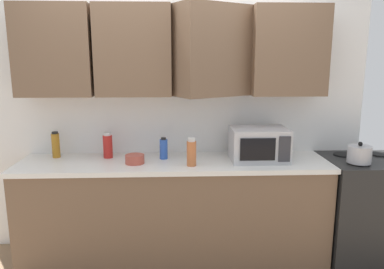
% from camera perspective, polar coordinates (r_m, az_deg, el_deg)
% --- Properties ---
extents(wall_back_with_cabinets, '(3.52, 0.59, 2.60)m').
position_cam_1_polar(wall_back_with_cabinets, '(3.31, -2.89, 8.42)').
color(wall_back_with_cabinets, white).
rests_on(wall_back_with_cabinets, ground_plane).
extents(counter_run, '(2.65, 0.63, 0.90)m').
position_cam_1_polar(counter_run, '(3.34, -2.71, -11.50)').
color(counter_run, brown).
rests_on(counter_run, ground_plane).
extents(stove_range, '(0.76, 0.64, 0.91)m').
position_cam_1_polar(stove_range, '(3.73, 25.08, -10.12)').
color(stove_range, black).
rests_on(stove_range, ground_plane).
extents(kettle, '(0.19, 0.19, 0.18)m').
position_cam_1_polar(kettle, '(3.38, 24.37, -2.78)').
color(kettle, '#B2B2B7').
rests_on(kettle, stove_range).
extents(microwave, '(0.48, 0.37, 0.28)m').
position_cam_1_polar(microwave, '(3.23, 10.23, -1.49)').
color(microwave, '#B7B7BC').
rests_on(microwave, counter_run).
extents(bottle_spice_jar, '(0.08, 0.08, 0.23)m').
position_cam_1_polar(bottle_spice_jar, '(3.02, -0.08, -2.78)').
color(bottle_spice_jar, '#BC6638').
rests_on(bottle_spice_jar, counter_run).
extents(bottle_red_sauce, '(0.08, 0.08, 0.23)m').
position_cam_1_polar(bottle_red_sauce, '(3.35, -12.84, -1.68)').
color(bottle_red_sauce, red).
rests_on(bottle_red_sauce, counter_run).
extents(bottle_amber_vinegar, '(0.07, 0.07, 0.23)m').
position_cam_1_polar(bottle_amber_vinegar, '(3.49, -20.24, -1.52)').
color(bottle_amber_vinegar, '#AD701E').
rests_on(bottle_amber_vinegar, counter_run).
extents(bottle_blue_cleaner, '(0.07, 0.07, 0.19)m').
position_cam_1_polar(bottle_blue_cleaner, '(3.24, -4.39, -2.20)').
color(bottle_blue_cleaner, '#2D56B7').
rests_on(bottle_blue_cleaner, counter_run).
extents(bowl_ceramic_small, '(0.16, 0.16, 0.07)m').
position_cam_1_polar(bowl_ceramic_small, '(3.14, -8.80, -3.76)').
color(bowl_ceramic_small, '#B24C3D').
rests_on(bowl_ceramic_small, counter_run).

